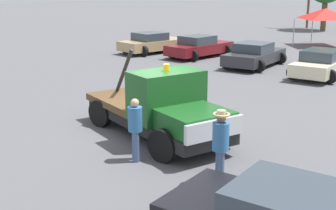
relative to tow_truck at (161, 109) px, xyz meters
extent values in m
plane|color=#545459|center=(-0.33, 0.09, -0.91)|extent=(160.00, 160.00, 0.00)
cube|color=black|center=(-0.33, 0.09, -0.38)|extent=(5.81, 3.30, 0.35)
cube|color=#19511E|center=(1.58, -0.46, 0.07)|extent=(1.97, 2.09, 0.55)
cube|color=silver|center=(2.37, -0.69, 0.04)|extent=(0.63, 1.79, 0.50)
cube|color=#19511E|center=(0.26, -0.07, 0.49)|extent=(1.73, 2.30, 1.40)
cube|color=brown|center=(-1.65, 0.48, -0.10)|extent=(3.22, 2.73, 0.22)
cylinder|color=black|center=(-2.17, 0.63, 0.79)|extent=(1.17, 0.45, 1.63)
cylinder|color=orange|center=(0.26, -0.07, 1.29)|extent=(0.18, 0.18, 0.20)
cylinder|color=black|center=(1.78, 0.49, -0.47)|extent=(0.88, 0.26, 0.88)
cylinder|color=black|center=(1.24, -1.37, -0.47)|extent=(0.88, 0.26, 0.88)
cylinder|color=black|center=(-1.78, 1.52, -0.47)|extent=(0.88, 0.26, 0.88)
cylinder|color=black|center=(-2.32, -0.34, -0.47)|extent=(0.88, 0.26, 0.88)
cube|color=#333D47|center=(5.89, -3.42, 0.18)|extent=(2.27, 1.90, 0.50)
cylinder|color=black|center=(4.34, -2.63, -0.57)|extent=(0.68, 0.22, 0.68)
cylinder|color=#475B84|center=(3.07, -1.51, -0.49)|extent=(0.16, 0.16, 0.83)
cylinder|color=#475B84|center=(3.22, -1.65, -0.49)|extent=(0.16, 0.16, 0.83)
cylinder|color=teal|center=(3.15, -1.58, 0.26)|extent=(0.38, 0.38, 0.66)
sphere|color=brown|center=(3.15, -1.58, 0.70)|extent=(0.23, 0.23, 0.23)
torus|color=tan|center=(3.15, -1.58, 0.78)|extent=(0.39, 0.39, 0.06)
cylinder|color=tan|center=(3.15, -1.58, 0.82)|extent=(0.20, 0.20, 0.10)
cylinder|color=#475B84|center=(0.55, -1.71, -0.50)|extent=(0.15, 0.15, 0.81)
cylinder|color=#475B84|center=(0.72, -1.83, -0.50)|extent=(0.15, 0.15, 0.81)
cylinder|color=teal|center=(0.63, -1.77, 0.23)|extent=(0.37, 0.37, 0.64)
sphere|color=tan|center=(0.63, -1.77, 0.66)|extent=(0.22, 0.22, 0.22)
cube|color=tan|center=(-11.75, 12.72, -0.37)|extent=(2.61, 4.67, 0.60)
cube|color=#333D47|center=(-11.79, 12.50, 0.18)|extent=(1.98, 2.10, 0.50)
cylinder|color=black|center=(-12.43, 14.35, -0.57)|extent=(0.68, 0.22, 0.68)
cylinder|color=black|center=(-10.60, 14.06, -0.57)|extent=(0.68, 0.22, 0.68)
cylinder|color=black|center=(-12.90, 11.38, -0.57)|extent=(0.68, 0.22, 0.68)
cylinder|color=black|center=(-11.07, 11.09, -0.57)|extent=(0.68, 0.22, 0.68)
cube|color=maroon|center=(-8.32, 13.23, -0.37)|extent=(2.14, 4.71, 0.60)
cube|color=#333D47|center=(-8.34, 13.00, 0.18)|extent=(1.73, 2.04, 0.50)
cylinder|color=black|center=(-9.06, 14.85, -0.57)|extent=(0.68, 0.22, 0.68)
cylinder|color=black|center=(-7.35, 14.72, -0.57)|extent=(0.68, 0.22, 0.68)
cylinder|color=black|center=(-9.29, 11.74, -0.57)|extent=(0.68, 0.22, 0.68)
cylinder|color=black|center=(-7.58, 11.61, -0.57)|extent=(0.68, 0.22, 0.68)
cube|color=#2D2D33|center=(-4.05, 12.50, -0.37)|extent=(2.39, 4.68, 0.60)
cube|color=#333D47|center=(-4.03, 12.28, 0.18)|extent=(1.88, 2.06, 0.50)
cylinder|color=black|center=(-5.12, 13.93, -0.57)|extent=(0.68, 0.22, 0.68)
cylinder|color=black|center=(-3.31, 14.12, -0.57)|extent=(0.68, 0.22, 0.68)
cylinder|color=black|center=(-4.79, 10.88, -0.57)|extent=(0.68, 0.22, 0.68)
cylinder|color=black|center=(-2.98, 11.08, -0.57)|extent=(0.68, 0.22, 0.68)
cube|color=beige|center=(-0.12, 12.25, -0.37)|extent=(2.21, 4.89, 0.60)
cube|color=#333D47|center=(-0.10, 12.01, 0.18)|extent=(1.74, 2.13, 0.50)
cylinder|color=black|center=(-1.11, 13.78, -0.57)|extent=(0.68, 0.22, 0.68)
cylinder|color=black|center=(-0.81, 10.56, -0.57)|extent=(0.68, 0.22, 0.68)
cylinder|color=black|center=(0.87, 10.72, -0.57)|extent=(0.68, 0.22, 0.68)
cylinder|color=#9E9EA3|center=(-6.07, 21.50, 0.06)|extent=(0.07, 0.07, 1.93)
cylinder|color=#9E9EA3|center=(-6.07, 24.69, 0.06)|extent=(0.07, 0.07, 1.93)
pyramid|color=red|center=(-4.48, 23.10, 1.40)|extent=(3.18, 3.18, 0.75)
cylinder|color=brown|center=(-8.91, 33.84, 0.36)|extent=(0.50, 0.50, 2.52)
camera|label=1|loc=(8.70, -10.04, 3.67)|focal=50.00mm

